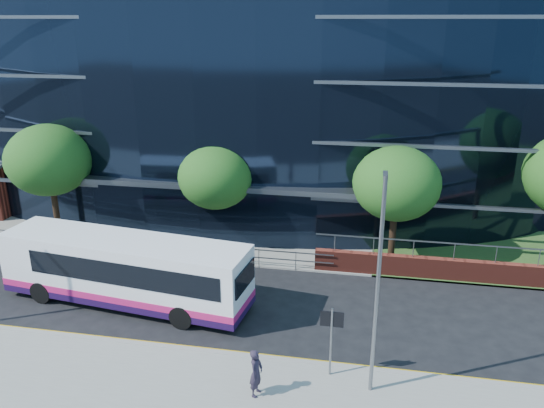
% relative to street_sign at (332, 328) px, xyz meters
% --- Properties ---
extents(ground, '(200.00, 200.00, 0.00)m').
position_rel_street_sign_xyz_m(ground, '(-4.50, 1.59, -2.15)').
color(ground, black).
rests_on(ground, ground).
extents(kerb, '(80.00, 0.25, 0.16)m').
position_rel_street_sign_xyz_m(kerb, '(-4.50, 0.59, -2.07)').
color(kerb, gray).
rests_on(kerb, ground).
extents(yellow_line_outer, '(80.00, 0.08, 0.01)m').
position_rel_street_sign_xyz_m(yellow_line_outer, '(-4.50, 0.79, -2.14)').
color(yellow_line_outer, gold).
rests_on(yellow_line_outer, ground).
extents(yellow_line_inner, '(80.00, 0.08, 0.01)m').
position_rel_street_sign_xyz_m(yellow_line_inner, '(-4.50, 0.94, -2.14)').
color(yellow_line_inner, gold).
rests_on(yellow_line_inner, ground).
extents(far_forecourt, '(50.00, 8.00, 0.10)m').
position_rel_street_sign_xyz_m(far_forecourt, '(-10.50, 12.59, -2.10)').
color(far_forecourt, gray).
rests_on(far_forecourt, ground).
extents(glass_office, '(44.00, 23.10, 16.00)m').
position_rel_street_sign_xyz_m(glass_office, '(-8.50, 22.44, 5.85)').
color(glass_office, black).
rests_on(glass_office, ground).
extents(guard_railings, '(24.00, 0.05, 1.10)m').
position_rel_street_sign_xyz_m(guard_railings, '(-12.50, 8.59, -1.33)').
color(guard_railings, slate).
rests_on(guard_railings, ground).
extents(street_sign, '(0.85, 0.09, 2.80)m').
position_rel_street_sign_xyz_m(street_sign, '(0.00, 0.00, 0.00)').
color(street_sign, slate).
rests_on(street_sign, pavement_near).
extents(tree_far_a, '(4.95, 4.95, 6.98)m').
position_rel_street_sign_xyz_m(tree_far_a, '(-17.50, 10.59, 2.71)').
color(tree_far_a, black).
rests_on(tree_far_a, ground).
extents(tree_far_b, '(4.29, 4.29, 6.05)m').
position_rel_street_sign_xyz_m(tree_far_b, '(-7.50, 11.09, 2.06)').
color(tree_far_b, black).
rests_on(tree_far_b, ground).
extents(tree_far_c, '(4.62, 4.62, 6.51)m').
position_rel_street_sign_xyz_m(tree_far_c, '(2.50, 10.59, 2.39)').
color(tree_far_c, black).
rests_on(tree_far_c, ground).
extents(streetlight_east, '(0.15, 0.77, 8.00)m').
position_rel_street_sign_xyz_m(streetlight_east, '(1.50, -0.59, 2.29)').
color(streetlight_east, slate).
rests_on(streetlight_east, pavement_near).
extents(city_bus, '(12.15, 4.20, 3.22)m').
position_rel_street_sign_xyz_m(city_bus, '(-9.74, 3.82, -0.44)').
color(city_bus, white).
rests_on(city_bus, ground).
extents(pedestrian, '(0.54, 0.72, 1.79)m').
position_rel_street_sign_xyz_m(pedestrian, '(-2.47, -1.60, -1.10)').
color(pedestrian, '#292031').
rests_on(pedestrian, pavement_near).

